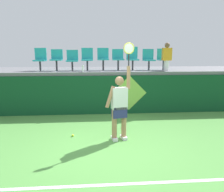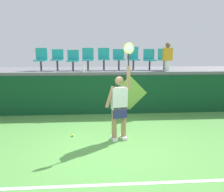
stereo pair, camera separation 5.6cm
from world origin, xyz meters
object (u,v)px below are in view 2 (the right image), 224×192
(stadium_chair_0, at_px, (41,58))
(stadium_chair_4, at_px, (104,58))
(tennis_ball, at_px, (73,135))
(water_bottle, at_px, (83,69))
(tennis_player, at_px, (119,105))
(stadium_chair_6, at_px, (133,57))
(stadium_chair_3, at_px, (88,58))
(stadium_chair_1, at_px, (57,58))
(stadium_chair_7, at_px, (149,58))
(stadium_chair_5, at_px, (119,58))
(stadium_chair_2, at_px, (73,59))
(spectator_0, at_px, (167,56))
(stadium_chair_8, at_px, (164,58))

(stadium_chair_0, bearing_deg, stadium_chair_4, -0.10)
(tennis_ball, distance_m, stadium_chair_4, 3.75)
(water_bottle, bearing_deg, tennis_player, -68.15)
(tennis_ball, relative_size, stadium_chair_6, 0.07)
(stadium_chair_3, distance_m, stadium_chair_4, 0.62)
(stadium_chair_1, xyz_separation_m, stadium_chair_4, (1.78, 0.00, 0.02))
(water_bottle, bearing_deg, stadium_chair_7, 16.33)
(stadium_chair_5, bearing_deg, tennis_ball, -116.95)
(tennis_player, distance_m, stadium_chair_4, 3.51)
(stadium_chair_4, bearing_deg, tennis_ball, -107.47)
(tennis_player, bearing_deg, stadium_chair_4, 94.79)
(stadium_chair_0, relative_size, stadium_chair_3, 1.00)
(tennis_ball, height_order, stadium_chair_2, stadium_chair_2)
(stadium_chair_1, distance_m, spectator_0, 4.20)
(tennis_player, relative_size, stadium_chair_3, 2.86)
(spectator_0, bearing_deg, tennis_player, -126.25)
(stadium_chair_7, bearing_deg, stadium_chair_4, -179.99)
(stadium_chair_2, distance_m, stadium_chair_5, 1.78)
(stadium_chair_5, bearing_deg, stadium_chair_3, 179.66)
(stadium_chair_4, bearing_deg, stadium_chair_2, -179.93)
(stadium_chair_1, relative_size, stadium_chair_6, 0.89)
(stadium_chair_8, bearing_deg, stadium_chair_1, -179.95)
(stadium_chair_4, bearing_deg, stadium_chair_1, -179.85)
(stadium_chair_4, bearing_deg, spectator_0, -10.30)
(stadium_chair_0, bearing_deg, stadium_chair_8, -0.06)
(spectator_0, bearing_deg, stadium_chair_1, 174.12)
(stadium_chair_2, distance_m, stadium_chair_6, 2.35)
(stadium_chair_0, relative_size, stadium_chair_7, 1.04)
(water_bottle, xyz_separation_m, stadium_chair_8, (3.15, 0.75, 0.35))
(stadium_chair_0, xyz_separation_m, stadium_chair_5, (2.99, -0.01, 0.00))
(tennis_ball, height_order, water_bottle, water_bottle)
(stadium_chair_3, height_order, stadium_chair_4, same)
(tennis_player, height_order, stadium_chair_6, tennis_player)
(stadium_chair_3, relative_size, stadium_chair_4, 1.00)
(stadium_chair_4, distance_m, stadium_chair_5, 0.58)
(tennis_ball, relative_size, stadium_chair_4, 0.08)
(stadium_chair_6, height_order, stadium_chair_8, stadium_chair_6)
(tennis_ball, bearing_deg, stadium_chair_5, 63.05)
(stadium_chair_2, bearing_deg, stadium_chair_1, -179.68)
(tennis_player, distance_m, stadium_chair_0, 4.40)
(stadium_chair_5, height_order, stadium_chair_6, stadium_chair_6)
(stadium_chair_4, bearing_deg, stadium_chair_7, 0.01)
(water_bottle, bearing_deg, spectator_0, 5.70)
(tennis_player, distance_m, spectator_0, 3.76)
(tennis_player, distance_m, stadium_chair_6, 3.61)
(spectator_0, bearing_deg, stadium_chair_8, 90.00)
(stadium_chair_1, height_order, stadium_chair_3, stadium_chair_3)
(water_bottle, distance_m, stadium_chair_4, 1.12)
(stadium_chair_2, height_order, stadium_chair_7, stadium_chair_7)
(water_bottle, relative_size, stadium_chair_0, 0.29)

